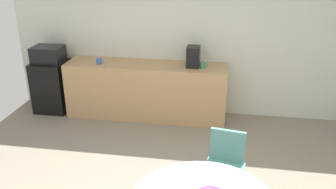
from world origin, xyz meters
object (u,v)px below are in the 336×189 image
Objects in this scene: mug_white at (99,61)px; chair_teal at (225,159)px; mug_green at (203,65)px; mini_fridge at (52,86)px; microwave at (48,54)px; coffee_maker at (193,57)px.

chair_teal is at bearing -42.70° from mug_white.
mug_white is at bearing -178.46° from mug_green.
mini_fridge reaches higher than chair_teal.
microwave is at bearing 178.79° from mug_green.
mug_green is at bearing -1.21° from mini_fridge.
microwave is at bearing 146.10° from chair_teal.
coffee_maker reaches higher than mug_green.
chair_teal is at bearing -33.90° from microwave.
microwave is 2.39m from coffee_maker.
chair_teal is 2.79m from mug_white.
mug_green is at bearing 1.54° from mug_white.
coffee_maker reaches higher than microwave.
microwave reaches higher than mug_white.
mug_white is 0.40× the size of coffee_maker.
mini_fridge is 1.03× the size of chair_teal.
mug_white is 1.64m from mug_green.
chair_teal is at bearing -74.53° from coffee_maker.
mini_fridge is 2.59m from mug_green.
coffee_maker reaches higher than chair_teal.
chair_teal is at bearing -33.90° from mini_fridge.
mug_green is 0.40× the size of coffee_maker.
coffee_maker is at bearing 3.77° from mug_white.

